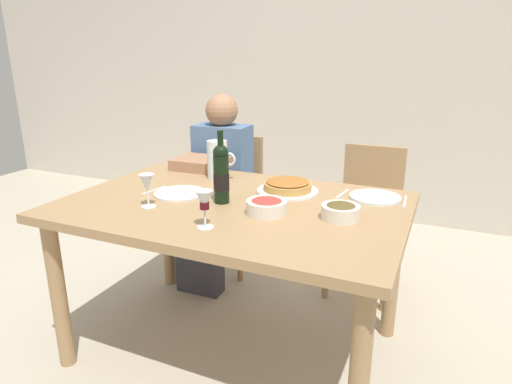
{
  "coord_description": "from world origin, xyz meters",
  "views": [
    {
      "loc": [
        0.85,
        -1.66,
        1.39
      ],
      "look_at": [
        0.1,
        0.04,
        0.81
      ],
      "focal_mm": 31.0,
      "sensor_mm": 36.0,
      "label": 1
    }
  ],
  "objects_px": {
    "dinner_plate_left_setting": "(181,193)",
    "chair_left": "(232,193)",
    "dining_table": "(233,222)",
    "wine_glass_right_diner": "(204,202)",
    "baked_tart": "(288,186)",
    "dinner_plate_right_setting": "(375,197)",
    "salad_bowl": "(267,206)",
    "olive_bowl": "(341,211)",
    "water_pitcher": "(218,162)",
    "diner_left": "(215,185)",
    "wine_glass_left_diner": "(147,184)",
    "chair_right": "(368,210)",
    "wine_bottle": "(221,174)"
  },
  "relations": [
    {
      "from": "dinner_plate_left_setting",
      "to": "chair_left",
      "type": "height_order",
      "value": "chair_left"
    },
    {
      "from": "dining_table",
      "to": "wine_glass_right_diner",
      "type": "height_order",
      "value": "wine_glass_right_diner"
    },
    {
      "from": "baked_tart",
      "to": "dinner_plate_right_setting",
      "type": "relative_size",
      "value": 1.27
    },
    {
      "from": "salad_bowl",
      "to": "olive_bowl",
      "type": "relative_size",
      "value": 1.09
    },
    {
      "from": "water_pitcher",
      "to": "chair_left",
      "type": "distance_m",
      "value": 0.68
    },
    {
      "from": "olive_bowl",
      "to": "water_pitcher",
      "type": "bearing_deg",
      "value": 155.65
    },
    {
      "from": "chair_left",
      "to": "wine_glass_right_diner",
      "type": "bearing_deg",
      "value": 110.91
    },
    {
      "from": "olive_bowl",
      "to": "diner_left",
      "type": "bearing_deg",
      "value": 145.29
    },
    {
      "from": "water_pitcher",
      "to": "wine_glass_right_diner",
      "type": "bearing_deg",
      "value": -65.4
    },
    {
      "from": "dining_table",
      "to": "salad_bowl",
      "type": "xyz_separation_m",
      "value": [
        0.19,
        -0.07,
        0.13
      ]
    },
    {
      "from": "wine_glass_left_diner",
      "to": "dinner_plate_left_setting",
      "type": "xyz_separation_m",
      "value": [
        0.03,
        0.21,
        -0.1
      ]
    },
    {
      "from": "wine_glass_left_diner",
      "to": "dinner_plate_left_setting",
      "type": "distance_m",
      "value": 0.23
    },
    {
      "from": "baked_tart",
      "to": "dinner_plate_left_setting",
      "type": "distance_m",
      "value": 0.51
    },
    {
      "from": "baked_tart",
      "to": "wine_glass_left_diner",
      "type": "height_order",
      "value": "wine_glass_left_diner"
    },
    {
      "from": "wine_glass_right_diner",
      "to": "dinner_plate_left_setting",
      "type": "xyz_separation_m",
      "value": [
        -0.32,
        0.32,
        -0.1
      ]
    },
    {
      "from": "wine_glass_left_diner",
      "to": "chair_right",
      "type": "relative_size",
      "value": 0.17
    },
    {
      "from": "wine_bottle",
      "to": "chair_right",
      "type": "xyz_separation_m",
      "value": [
        0.5,
        0.91,
        -0.4
      ]
    },
    {
      "from": "wine_bottle",
      "to": "wine_glass_right_diner",
      "type": "distance_m",
      "value": 0.31
    },
    {
      "from": "dinner_plate_left_setting",
      "to": "dinner_plate_right_setting",
      "type": "bearing_deg",
      "value": 20.09
    },
    {
      "from": "baked_tart",
      "to": "chair_right",
      "type": "distance_m",
      "value": 0.76
    },
    {
      "from": "water_pitcher",
      "to": "chair_right",
      "type": "distance_m",
      "value": 0.97
    },
    {
      "from": "water_pitcher",
      "to": "wine_glass_right_diner",
      "type": "relative_size",
      "value": 1.37
    },
    {
      "from": "baked_tart",
      "to": "chair_left",
      "type": "relative_size",
      "value": 0.34
    },
    {
      "from": "wine_bottle",
      "to": "olive_bowl",
      "type": "relative_size",
      "value": 2.09
    },
    {
      "from": "dining_table",
      "to": "salad_bowl",
      "type": "bearing_deg",
      "value": -20.73
    },
    {
      "from": "baked_tart",
      "to": "wine_glass_right_diner",
      "type": "relative_size",
      "value": 1.99
    },
    {
      "from": "wine_bottle",
      "to": "olive_bowl",
      "type": "bearing_deg",
      "value": 1.0
    },
    {
      "from": "baked_tart",
      "to": "wine_glass_right_diner",
      "type": "height_order",
      "value": "wine_glass_right_diner"
    },
    {
      "from": "wine_glass_left_diner",
      "to": "chair_left",
      "type": "xyz_separation_m",
      "value": [
        -0.15,
        1.07,
        -0.37
      ]
    },
    {
      "from": "baked_tart",
      "to": "olive_bowl",
      "type": "height_order",
      "value": "olive_bowl"
    },
    {
      "from": "water_pitcher",
      "to": "diner_left",
      "type": "height_order",
      "value": "diner_left"
    },
    {
      "from": "salad_bowl",
      "to": "diner_left",
      "type": "relative_size",
      "value": 0.15
    },
    {
      "from": "salad_bowl",
      "to": "water_pitcher",
      "type": "bearing_deg",
      "value": 138.23
    },
    {
      "from": "olive_bowl",
      "to": "wine_glass_left_diner",
      "type": "distance_m",
      "value": 0.82
    },
    {
      "from": "wine_bottle",
      "to": "water_pitcher",
      "type": "xyz_separation_m",
      "value": [
        -0.21,
        0.34,
        -0.04
      ]
    },
    {
      "from": "olive_bowl",
      "to": "chair_right",
      "type": "distance_m",
      "value": 0.95
    },
    {
      "from": "olive_bowl",
      "to": "baked_tart",
      "type": "bearing_deg",
      "value": 141.11
    },
    {
      "from": "wine_glass_right_diner",
      "to": "diner_left",
      "type": "distance_m",
      "value": 1.09
    },
    {
      "from": "water_pitcher",
      "to": "dinner_plate_left_setting",
      "type": "relative_size",
      "value": 0.83
    },
    {
      "from": "dining_table",
      "to": "water_pitcher",
      "type": "xyz_separation_m",
      "value": [
        -0.25,
        0.32,
        0.18
      ]
    },
    {
      "from": "dining_table",
      "to": "chair_left",
      "type": "bearing_deg",
      "value": 117.42
    },
    {
      "from": "salad_bowl",
      "to": "chair_right",
      "type": "xyz_separation_m",
      "value": [
        0.26,
        0.96,
        -0.3
      ]
    },
    {
      "from": "wine_glass_left_diner",
      "to": "chair_left",
      "type": "relative_size",
      "value": 0.17
    },
    {
      "from": "water_pitcher",
      "to": "salad_bowl",
      "type": "distance_m",
      "value": 0.6
    },
    {
      "from": "dining_table",
      "to": "dinner_plate_right_setting",
      "type": "relative_size",
      "value": 6.48
    },
    {
      "from": "wine_glass_left_diner",
      "to": "dinner_plate_right_setting",
      "type": "xyz_separation_m",
      "value": [
        0.87,
        0.52,
        -0.1
      ]
    },
    {
      "from": "chair_left",
      "to": "diner_left",
      "type": "bearing_deg",
      "value": 89.72
    },
    {
      "from": "dinner_plate_right_setting",
      "to": "water_pitcher",
      "type": "bearing_deg",
      "value": 179.28
    },
    {
      "from": "wine_glass_left_diner",
      "to": "chair_right",
      "type": "distance_m",
      "value": 1.38
    },
    {
      "from": "wine_glass_right_diner",
      "to": "dinner_plate_right_setting",
      "type": "distance_m",
      "value": 0.82
    }
  ]
}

